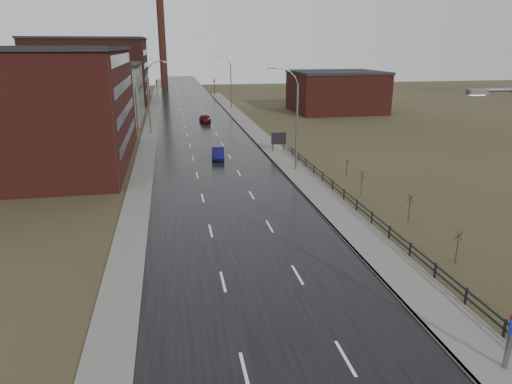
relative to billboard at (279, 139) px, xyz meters
name	(u,v)px	position (x,y,z in m)	size (l,w,h in m)	color
road	(202,135)	(-9.10, 14.33, -1.72)	(14.00, 300.00, 0.06)	black
sidewalk_right	(296,172)	(-0.50, -10.67, -1.66)	(3.20, 180.00, 0.18)	#595651
curb_right	(283,173)	(-2.02, -10.67, -1.66)	(0.16, 180.00, 0.18)	slate
sidewalk_left	(149,136)	(-17.30, 14.33, -1.69)	(2.40, 260.00, 0.12)	#595651
warehouse_near	(28,107)	(-30.09, -0.67, 5.01)	(22.44, 28.56, 13.50)	#471914
warehouse_mid	(97,92)	(-27.09, 32.33, 3.51)	(16.32, 20.40, 10.50)	slate
warehouse_far	(92,71)	(-32.09, 62.33, 6.01)	(26.52, 24.48, 15.50)	#331611
building_right	(336,91)	(21.20, 36.33, 2.51)	(18.36, 16.32, 8.50)	#471914
smokestack	(162,40)	(-15.10, 104.33, 13.75)	(2.70, 2.70, 30.70)	#331611
streetlight_right_mid	(294,119)	(-0.60, -9.67, 4.09)	(3.36, 0.28, 11.35)	slate
streetlight_left	(150,97)	(-16.80, 16.33, 4.09)	(3.36, 0.28, 11.35)	slate
streetlight_right_far	(230,82)	(-0.60, 44.33, 4.09)	(3.36, 0.28, 11.35)	slate
guardrail	(376,220)	(1.20, -27.36, -1.04)	(0.10, 53.05, 1.10)	black
shrub_c	(458,246)	(3.78, -33.88, -0.55)	(0.54, 0.57, 2.26)	#382D23
shrub_d	(410,207)	(4.36, -26.64, -0.48)	(0.57, 0.60, 2.39)	#382D23
shrub_e	(362,182)	(3.38, -19.46, -0.46)	(0.57, 0.61, 2.43)	#382D23
shrub_f	(347,167)	(4.54, -12.85, -0.79)	(0.44, 0.46, 1.81)	#382D23
billboard	(279,139)	(0.00, 0.00, 0.00)	(1.98, 0.17, 2.63)	black
traffic_light_left	(156,80)	(-17.10, 74.33, 2.85)	(0.58, 2.73, 5.30)	black
traffic_light_right	(214,79)	(-1.10, 74.33, 2.85)	(0.58, 2.73, 5.30)	black
car_near	(218,154)	(-8.32, -2.49, -1.05)	(1.49, 4.28, 1.41)	#0C0C3C
car_far	(205,118)	(-7.61, 26.55, -1.00)	(1.78, 4.43, 1.51)	#470C0B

